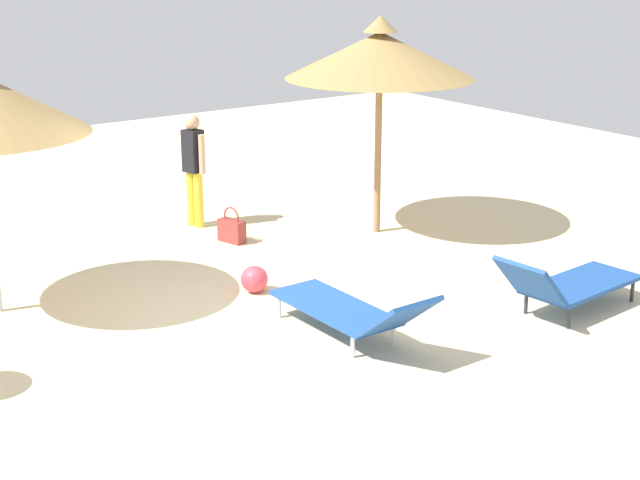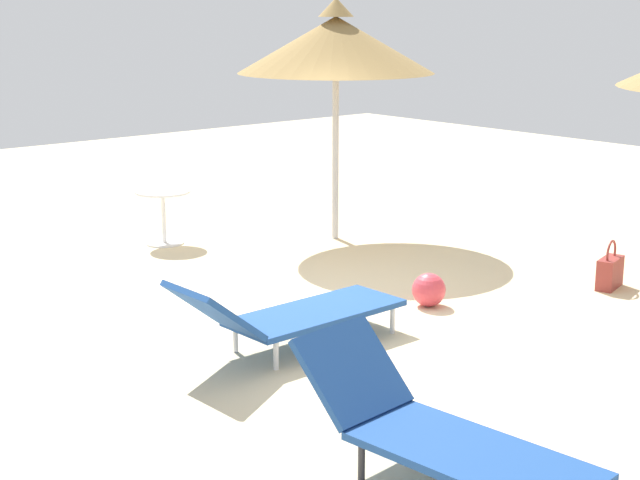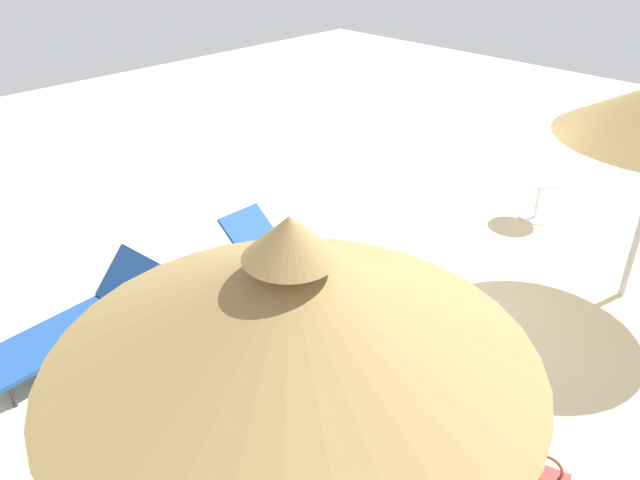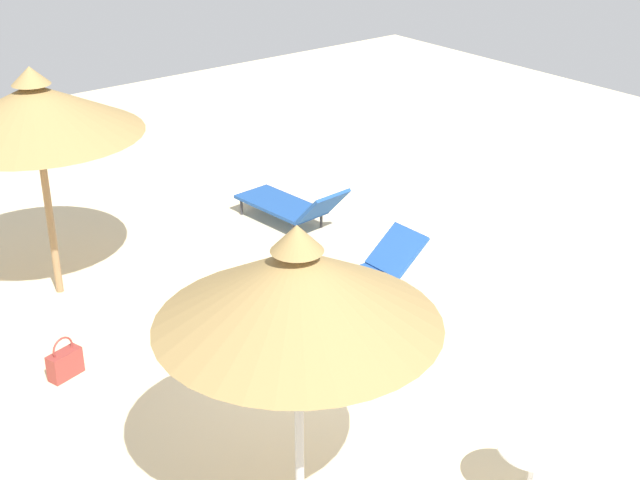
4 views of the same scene
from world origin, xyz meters
name	(u,v)px [view 2 (image 2 of 4)]	position (x,y,z in m)	size (l,w,h in m)	color
ground	(316,314)	(0.00, 0.00, -0.05)	(24.00, 24.00, 0.10)	beige
parasol_umbrella_edge	(336,45)	(2.03, -2.04, 2.35)	(2.35, 2.35, 2.89)	#B2B2B7
lounge_chair_far_left	(288,312)	(-0.72, 0.92, 0.34)	(0.67, 2.13, 0.74)	#1E478C
lounge_chair_front	(435,429)	(-3.11, 1.71, 0.36)	(1.98, 0.85, 0.80)	#1E478C
handbag	(610,271)	(-1.41, -2.73, 0.17)	(0.27, 0.43, 0.50)	maroon
side_table_round	(163,207)	(3.16, -0.29, 0.45)	(0.66, 0.66, 0.65)	silver
beach_ball	(429,290)	(-0.63, -0.88, 0.16)	(0.32, 0.32, 0.32)	#D83F4C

